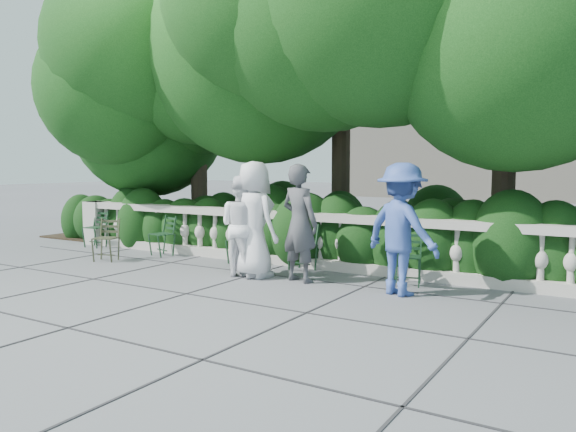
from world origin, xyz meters
The scene contains 14 objects.
ground centered at (0.00, 0.00, 0.00)m, with size 90.00×90.00×0.00m, color #4E5056.
balustrade centered at (0.00, 1.80, 0.49)m, with size 12.00×0.44×1.00m.
shrub_hedge centered at (0.00, 3.00, 0.00)m, with size 15.00×2.60×1.70m, color black, non-canonical shape.
tree_canopy centered at (0.69, 3.19, 3.96)m, with size 15.04×6.52×6.78m.
chair_a centered at (-5.37, 1.27, 0.00)m, with size 0.44×0.48×0.84m, color black, non-canonical shape.
chair_b centered at (-3.27, 1.19, 0.00)m, with size 0.44×0.48×0.84m, color black, non-canonical shape.
chair_c centered at (-1.32, 1.26, 0.00)m, with size 0.44×0.48×0.84m, color black, non-canonical shape.
chair_e centered at (-0.01, 1.32, 0.00)m, with size 0.44×0.48×0.84m, color black, non-canonical shape.
chair_f centered at (2.06, 1.11, 0.00)m, with size 0.44×0.48×0.84m, color black, non-canonical shape.
chair_weathered centered at (-3.65, 0.16, 0.00)m, with size 0.44×0.48×0.84m, color black, non-canonical shape.
person_businessman centered at (-0.39, 0.56, 0.96)m, with size 0.94×0.61×1.92m, color silver.
person_woman_grey centered at (0.45, 0.62, 0.94)m, with size 0.68×0.45×1.88m, color #3D3E42.
person_casual_man centered at (-0.60, 0.51, 0.85)m, with size 0.82×0.64×1.69m, color white.
person_older_blue centered at (2.15, 0.60, 0.95)m, with size 1.22×0.70×1.89m, color #324C96.
Camera 1 is at (4.93, -7.01, 1.86)m, focal length 35.00 mm.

